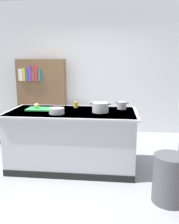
# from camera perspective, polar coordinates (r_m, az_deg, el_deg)

# --- Properties ---
(ground_plane) EXTENTS (10.00, 10.00, 0.00)m
(ground_plane) POSITION_cam_1_polar(r_m,az_deg,el_deg) (3.90, -4.07, -12.86)
(ground_plane) COLOR gray
(back_wall) EXTENTS (6.40, 0.12, 3.00)m
(back_wall) POSITION_cam_1_polar(r_m,az_deg,el_deg) (5.62, -0.49, 10.59)
(back_wall) COLOR silver
(back_wall) RESTS_ON ground_plane
(counter_island) EXTENTS (1.98, 0.98, 0.90)m
(counter_island) POSITION_cam_1_polar(r_m,az_deg,el_deg) (3.72, -4.18, -6.35)
(counter_island) COLOR #B7BABF
(counter_island) RESTS_ON ground_plane
(cutting_board) EXTENTS (0.40, 0.28, 0.02)m
(cutting_board) POSITION_cam_1_polar(r_m,az_deg,el_deg) (3.80, -11.89, 0.73)
(cutting_board) COLOR green
(cutting_board) RESTS_ON counter_island
(onion) EXTENTS (0.08, 0.08, 0.08)m
(onion) POSITION_cam_1_polar(r_m,az_deg,el_deg) (3.81, -12.68, 1.50)
(onion) COLOR tan
(onion) RESTS_ON cutting_board
(stock_pot) EXTENTS (0.31, 0.24, 0.15)m
(stock_pot) POSITION_cam_1_polar(r_m,az_deg,el_deg) (3.52, 2.66, 1.12)
(stock_pot) COLOR #B7BABF
(stock_pot) RESTS_ON counter_island
(sauce_pan) EXTENTS (0.21, 0.14, 0.12)m
(sauce_pan) POSITION_cam_1_polar(r_m,az_deg,el_deg) (3.78, 7.82, 1.57)
(sauce_pan) COLOR #99999E
(sauce_pan) RESTS_ON counter_island
(mixing_bowl) EXTENTS (0.22, 0.22, 0.09)m
(mixing_bowl) POSITION_cam_1_polar(r_m,az_deg,el_deg) (3.44, -7.94, 0.28)
(mixing_bowl) COLOR #B7BABF
(mixing_bowl) RESTS_ON counter_island
(juice_cup) EXTENTS (0.07, 0.07, 0.10)m
(juice_cup) POSITION_cam_1_polar(r_m,az_deg,el_deg) (3.88, -3.35, 1.79)
(juice_cup) COLOR yellow
(juice_cup) RESTS_ON counter_island
(trash_bin) EXTENTS (0.40, 0.40, 0.58)m
(trash_bin) POSITION_cam_1_polar(r_m,az_deg,el_deg) (3.03, 18.86, -15.04)
(trash_bin) COLOR #4C4C51
(trash_bin) RESTS_ON ground_plane
(bookshelf) EXTENTS (1.10, 0.31, 1.70)m
(bookshelf) POSITION_cam_1_polar(r_m,az_deg,el_deg) (5.59, -11.41, 3.70)
(bookshelf) COLOR brown
(bookshelf) RESTS_ON ground_plane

